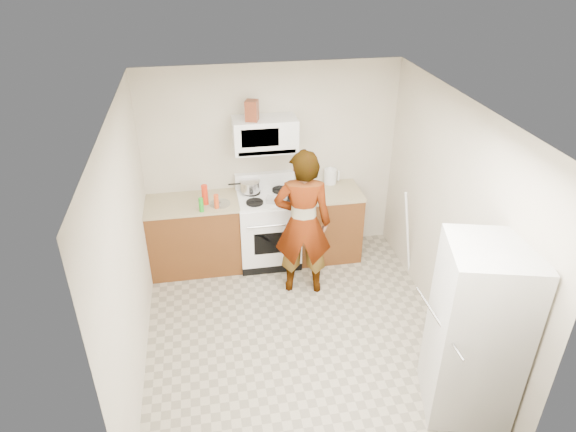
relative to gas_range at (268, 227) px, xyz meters
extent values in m
plane|color=gray|center=(0.10, -1.48, -0.49)|extent=(3.60, 3.60, 0.00)
cube|color=beige|center=(0.10, 0.31, 0.76)|extent=(3.20, 0.02, 2.50)
cube|color=beige|center=(1.69, -1.48, 0.76)|extent=(0.02, 3.60, 2.50)
cube|color=brown|center=(-0.94, 0.01, -0.04)|extent=(1.12, 0.62, 0.90)
cube|color=tan|center=(-0.94, 0.01, 0.43)|extent=(1.14, 0.64, 0.03)
cube|color=brown|center=(0.78, 0.01, -0.04)|extent=(0.80, 0.62, 0.90)
cube|color=tan|center=(0.78, 0.01, 0.43)|extent=(0.82, 0.64, 0.03)
cube|color=white|center=(0.00, -0.01, -0.04)|extent=(0.76, 0.65, 0.90)
cube|color=white|center=(0.00, -0.01, 0.43)|extent=(0.76, 0.62, 0.03)
cube|color=white|center=(0.00, 0.28, 0.54)|extent=(0.76, 0.08, 0.20)
cube|color=white|center=(0.00, 0.13, 1.21)|extent=(0.76, 0.38, 0.40)
imported|color=tan|center=(0.31, -0.69, 0.42)|extent=(0.73, 0.54, 1.81)
cube|color=beige|center=(1.42, -2.64, 0.36)|extent=(0.86, 0.86, 1.70)
cylinder|color=silver|center=(0.86, 0.23, 0.55)|extent=(0.20, 0.20, 0.20)
cube|color=maroon|center=(-0.15, 0.07, 1.53)|extent=(0.18, 0.18, 0.24)
cylinder|color=silver|center=(-0.20, 0.15, 0.54)|extent=(0.25, 0.25, 0.14)
cube|color=white|center=(0.09, -0.15, 0.47)|extent=(0.29, 0.22, 0.05)
cylinder|color=red|center=(-0.77, -0.07, 0.57)|extent=(0.08, 0.08, 0.25)
cylinder|color=#D74517|center=(-0.64, -0.20, 0.54)|extent=(0.07, 0.07, 0.18)
cylinder|color=#1C9A1F|center=(-0.82, -0.25, 0.54)|extent=(0.07, 0.07, 0.17)
cylinder|color=silver|center=(-0.60, -0.10, 0.46)|extent=(0.31, 0.31, 0.01)
cylinder|color=white|center=(1.61, -0.68, 0.13)|extent=(0.26, 0.12, 1.21)
camera|label=1|loc=(-0.73, -5.63, 3.37)|focal=32.00mm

